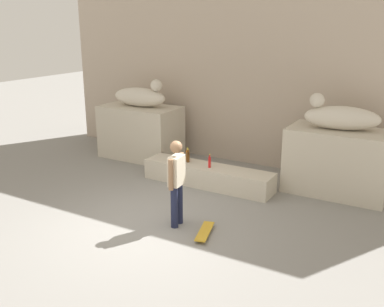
{
  "coord_description": "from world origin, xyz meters",
  "views": [
    {
      "loc": [
        4.63,
        -6.31,
        3.76
      ],
      "look_at": [
        0.2,
        1.32,
        1.1
      ],
      "focal_mm": 41.38,
      "sensor_mm": 36.0,
      "label": 1
    }
  ],
  "objects": [
    {
      "name": "pedestal_left",
      "position": [
        -2.72,
        3.47,
        0.73
      ],
      "size": [
        2.2,
        1.24,
        1.47
      ],
      "primitive_type": "cube",
      "color": "beige",
      "rests_on": "ground_plane"
    },
    {
      "name": "skater",
      "position": [
        0.5,
        0.23,
        0.92
      ],
      "size": [
        0.23,
        0.54,
        1.67
      ],
      "rotation": [
        0.0,
        0.0,
        4.81
      ],
      "color": "#1E233F",
      "rests_on": "ground_plane"
    },
    {
      "name": "bottle_brown",
      "position": [
        -0.56,
        2.44,
        0.61
      ],
      "size": [
        0.08,
        0.08,
        0.32
      ],
      "color": "#593314",
      "rests_on": "ledge_block"
    },
    {
      "name": "bottle_red",
      "position": [
        0.08,
        2.34,
        0.61
      ],
      "size": [
        0.06,
        0.06,
        0.32
      ],
      "color": "red",
      "rests_on": "ledge_block"
    },
    {
      "name": "ground_plane",
      "position": [
        0.0,
        0.0,
        0.0
      ],
      "size": [
        40.0,
        40.0,
        0.0
      ],
      "primitive_type": "plane",
      "color": "gray"
    },
    {
      "name": "statue_reclining_left",
      "position": [
        -2.68,
        3.47,
        1.75
      ],
      "size": [
        1.63,
        0.65,
        0.78
      ],
      "rotation": [
        0.0,
        0.0,
        0.06
      ],
      "color": "beige",
      "rests_on": "pedestal_left"
    },
    {
      "name": "pedestal_right",
      "position": [
        2.72,
        3.47,
        0.73
      ],
      "size": [
        2.2,
        1.24,
        1.47
      ],
      "primitive_type": "cube",
      "color": "beige",
      "rests_on": "ground_plane"
    },
    {
      "name": "ledge_block",
      "position": [
        0.0,
        2.41,
        0.24
      ],
      "size": [
        3.18,
        0.7,
        0.47
      ],
      "primitive_type": "cube",
      "color": "beige",
      "rests_on": "ground_plane"
    },
    {
      "name": "skateboard",
      "position": [
        1.16,
        0.14,
        0.06
      ],
      "size": [
        0.41,
        0.82,
        0.08
      ],
      "rotation": [
        0.0,
        0.0,
        4.99
      ],
      "color": "gold",
      "rests_on": "ground_plane"
    },
    {
      "name": "bottle_orange",
      "position": [
        -0.65,
        2.57,
        0.6
      ],
      "size": [
        0.08,
        0.08,
        0.31
      ],
      "color": "orange",
      "rests_on": "ledge_block"
    },
    {
      "name": "bottle_blue",
      "position": [
        -0.66,
        2.2,
        0.6
      ],
      "size": [
        0.07,
        0.07,
        0.31
      ],
      "color": "#194C99",
      "rests_on": "ledge_block"
    },
    {
      "name": "statue_reclining_right",
      "position": [
        2.69,
        3.46,
        1.75
      ],
      "size": [
        1.67,
        0.82,
        0.78
      ],
      "rotation": [
        0.0,
        0.0,
        3.31
      ],
      "color": "beige",
      "rests_on": "pedestal_right"
    },
    {
      "name": "facade_wall",
      "position": [
        0.0,
        4.77,
        2.91
      ],
      "size": [
        11.49,
        0.6,
        5.83
      ],
      "primitive_type": "cube",
      "color": "#BBA895",
      "rests_on": "ground_plane"
    }
  ]
}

